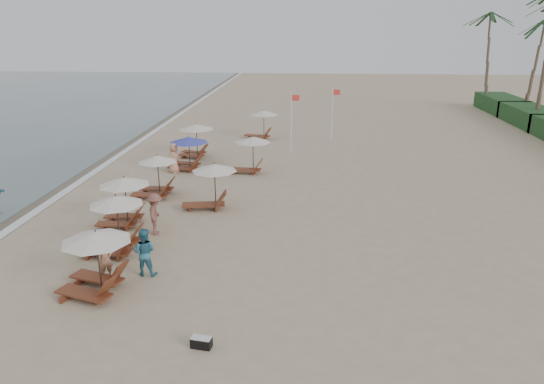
# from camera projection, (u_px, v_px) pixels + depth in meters

# --- Properties ---
(ground) EXTENTS (160.00, 160.00, 0.00)m
(ground) POSITION_uv_depth(u_px,v_px,m) (254.00, 260.00, 19.51)
(ground) COLOR tan
(ground) RESTS_ON ground
(wet_sand_band) EXTENTS (3.20, 140.00, 0.01)m
(wet_sand_band) POSITION_uv_depth(u_px,v_px,m) (63.00, 179.00, 29.86)
(wet_sand_band) COLOR #6B5E4C
(wet_sand_band) RESTS_ON ground
(foam_line) EXTENTS (0.50, 140.00, 0.02)m
(foam_line) POSITION_uv_depth(u_px,v_px,m) (84.00, 179.00, 29.77)
(foam_line) COLOR white
(foam_line) RESTS_ON ground
(lounger_station_0) EXTENTS (2.63, 2.34, 2.24)m
(lounger_station_0) POSITION_uv_depth(u_px,v_px,m) (92.00, 262.00, 16.80)
(lounger_station_0) COLOR brown
(lounger_station_0) RESTS_ON ground
(lounger_station_1) EXTENTS (2.56, 2.12, 2.36)m
(lounger_station_1) POSITION_uv_depth(u_px,v_px,m) (112.00, 227.00, 19.90)
(lounger_station_1) COLOR brown
(lounger_station_1) RESTS_ON ground
(lounger_station_2) EXTENTS (2.46, 2.26, 2.25)m
(lounger_station_2) POSITION_uv_depth(u_px,v_px,m) (122.00, 199.00, 22.58)
(lounger_station_2) COLOR brown
(lounger_station_2) RESTS_ON ground
(lounger_station_3) EXTENTS (2.44, 2.05, 2.22)m
(lounger_station_3) POSITION_uv_depth(u_px,v_px,m) (154.00, 177.00, 26.49)
(lounger_station_3) COLOR brown
(lounger_station_3) RESTS_ON ground
(lounger_station_4) EXTENTS (2.61, 2.43, 2.08)m
(lounger_station_4) POSITION_uv_depth(u_px,v_px,m) (186.00, 151.00, 31.44)
(lounger_station_4) COLOR brown
(lounger_station_4) RESTS_ON ground
(lounger_station_5) EXTENTS (2.53, 2.40, 2.28)m
(lounger_station_5) POSITION_uv_depth(u_px,v_px,m) (194.00, 138.00, 34.40)
(lounger_station_5) COLOR brown
(lounger_station_5) RESTS_ON ground
(inland_station_0) EXTENTS (2.82, 2.24, 2.22)m
(inland_station_0) POSITION_uv_depth(u_px,v_px,m) (209.00, 183.00, 24.61)
(inland_station_0) COLOR brown
(inland_station_0) RESTS_ON ground
(inland_station_1) EXTENTS (2.75, 2.24, 2.22)m
(inland_station_1) POSITION_uv_depth(u_px,v_px,m) (249.00, 152.00, 30.63)
(inland_station_1) COLOR brown
(inland_station_1) RESTS_ON ground
(inland_station_2) EXTENTS (2.77, 2.24, 2.22)m
(inland_station_2) POSITION_uv_depth(u_px,v_px,m) (261.00, 122.00, 40.02)
(inland_station_2) COLOR brown
(inland_station_2) RESTS_ON ground
(beachgoer_near) EXTENTS (0.65, 0.61, 1.50)m
(beachgoer_near) POSITION_uv_depth(u_px,v_px,m) (105.00, 260.00, 17.85)
(beachgoer_near) COLOR tan
(beachgoer_near) RESTS_ON ground
(beachgoer_mid_a) EXTENTS (0.89, 0.70, 1.79)m
(beachgoer_mid_a) POSITION_uv_depth(u_px,v_px,m) (144.00, 252.00, 18.11)
(beachgoer_mid_a) COLOR teal
(beachgoer_mid_a) RESTS_ON ground
(beachgoer_mid_b) EXTENTS (0.89, 1.30, 1.84)m
(beachgoer_mid_b) POSITION_uv_depth(u_px,v_px,m) (155.00, 214.00, 21.66)
(beachgoer_mid_b) COLOR brown
(beachgoer_mid_b) RESTS_ON ground
(beachgoer_far_b) EXTENTS (0.76, 1.01, 1.85)m
(beachgoer_far_b) POSITION_uv_depth(u_px,v_px,m) (174.00, 158.00, 30.82)
(beachgoer_far_b) COLOR tan
(beachgoer_far_b) RESTS_ON ground
(duffel_bag) EXTENTS (0.62, 0.38, 0.32)m
(duffel_bag) POSITION_uv_depth(u_px,v_px,m) (201.00, 342.00, 14.17)
(duffel_bag) COLOR black
(duffel_bag) RESTS_ON ground
(flag_pole_near) EXTENTS (0.59, 0.08, 4.27)m
(flag_pole_near) POSITION_uv_depth(u_px,v_px,m) (292.00, 119.00, 35.33)
(flag_pole_near) COLOR silver
(flag_pole_near) RESTS_ON ground
(flag_pole_far) EXTENTS (0.60, 0.08, 4.18)m
(flag_pole_far) POSITION_uv_depth(u_px,v_px,m) (333.00, 111.00, 38.95)
(flag_pole_far) COLOR silver
(flag_pole_far) RESTS_ON ground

